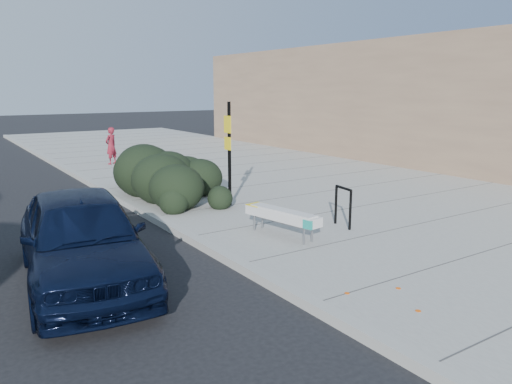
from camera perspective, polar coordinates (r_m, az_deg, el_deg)
ground at (r=9.02m, az=-1.43°, el=-9.04°), size 120.00×120.00×0.00m
sidewalk_near at (r=16.09m, az=5.99°, el=0.49°), size 11.20×50.00×0.15m
curb_near at (r=13.32m, az=-12.97°, el=-2.09°), size 0.22×50.00×0.17m
bench at (r=10.44m, az=3.00°, el=-2.71°), size 0.71×1.92×0.57m
bike_rack at (r=11.30m, az=9.93°, el=-1.22°), size 0.15×0.62×0.91m
sign_post at (r=13.02m, az=-3.12°, el=5.06°), size 0.10×0.31×2.72m
hedge at (r=14.57m, az=-8.95°, el=2.79°), size 2.59×4.55×1.64m
sedan_navy at (r=8.75m, az=-19.24°, el=-4.95°), size 2.42×4.81×1.57m
pedestrian at (r=21.29m, az=-16.23°, el=5.09°), size 0.66×0.59×1.51m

